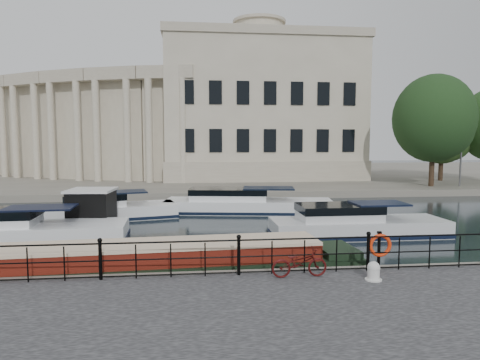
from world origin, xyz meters
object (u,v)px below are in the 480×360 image
(harbour_hut, at_px, (92,212))
(bicycle, at_px, (299,263))
(narrowboat, at_px, (133,269))
(mooring_bollard, at_px, (374,271))
(life_ring_post, at_px, (380,246))

(harbour_hut, bearing_deg, bicycle, -46.46)
(narrowboat, bearing_deg, mooring_bollard, -22.67)
(mooring_bollard, relative_size, life_ring_post, 0.46)
(bicycle, distance_m, life_ring_post, 2.71)
(bicycle, relative_size, life_ring_post, 1.38)
(bicycle, xyz_separation_m, harbour_hut, (-8.20, 10.15, -0.03))
(bicycle, bearing_deg, narrowboat, 67.27)
(bicycle, xyz_separation_m, life_ring_post, (2.66, 0.45, 0.31))
(bicycle, height_order, life_ring_post, life_ring_post)
(bicycle, bearing_deg, harbour_hut, 37.53)
(narrowboat, xyz_separation_m, harbour_hut, (-3.13, 8.17, 0.59))
(mooring_bollard, xyz_separation_m, harbour_hut, (-10.25, 10.64, 0.15))
(life_ring_post, bearing_deg, bicycle, -170.38)
(narrowboat, bearing_deg, bicycle, -24.84)
(bicycle, distance_m, narrowboat, 5.48)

